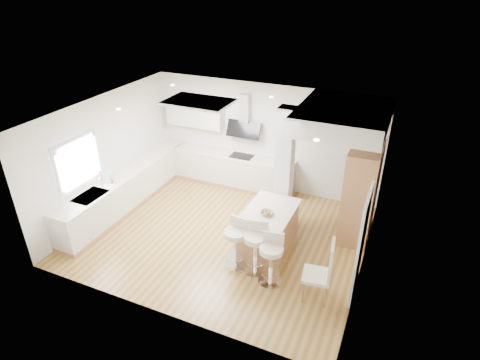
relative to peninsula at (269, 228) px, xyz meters
The scene contains 18 objects.
ground 1.16m from the peninsula, behind, with size 6.00×6.00×0.00m, color olive.
ceiling 1.16m from the peninsula, behind, with size 6.00×5.00×0.02m, color silver.
wall_back 2.87m from the peninsula, 113.16° to the left, with size 6.00×0.04×2.80m, color silver.
wall_left 4.18m from the peninsula, behind, with size 0.04×5.00×2.80m, color silver.
wall_right 2.16m from the peninsula, ahead, with size 0.04×5.00×2.80m, color silver.
skylight 3.03m from the peninsula, 162.32° to the left, with size 4.10×2.10×0.06m.
window_left 4.31m from the peninsula, 167.28° to the right, with size 0.06×1.28×1.07m.
doorway_right 2.08m from the peninsula, 17.68° to the right, with size 0.05×1.00×2.10m.
counter_left 3.77m from the peninsula, behind, with size 0.63×4.50×1.35m.
counter_back 2.98m from the peninsula, 131.79° to the left, with size 3.62×0.63×2.50m.
pillar 1.34m from the peninsula, 90.98° to the left, with size 0.35×0.35×2.80m.
soffit 2.76m from the peninsula, 53.40° to the left, with size 1.78×2.20×0.40m.
oven_column 2.11m from the peninsula, 37.15° to the left, with size 0.63×1.21×2.10m.
peninsula is the anchor object (origin of this frame).
bar_stool_a 0.92m from the peninsula, 114.65° to the right, with size 0.51×0.51×1.04m.
bar_stool_b 0.83m from the peninsula, 87.40° to the right, with size 0.55×0.55×1.06m.
bar_stool_c 1.10m from the peninsula, 67.50° to the right, with size 0.53×0.53×1.03m.
dining_chair 1.77m from the peninsula, 37.51° to the right, with size 0.54×0.54×1.23m.
Camera 1 is at (3.30, -6.57, 5.29)m, focal length 30.00 mm.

